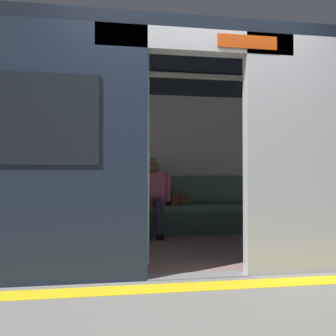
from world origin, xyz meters
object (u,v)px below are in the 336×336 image
train_car (168,124)px  bench_seat (160,212)px  grab_pole_door (148,157)px  handbag (179,199)px  person_seated (153,191)px  book (129,204)px

train_car → bench_seat: train_car is taller
train_car → bench_seat: (-0.05, -1.11, -1.20)m
grab_pole_door → bench_seat: bearing=-101.8°
handbag → grab_pole_door: bearing=70.0°
train_car → bench_seat: 1.64m
bench_seat → handbag: 0.36m
train_car → bench_seat: size_ratio=1.96×
person_seated → book: 0.43m
bench_seat → book: 0.50m
book → bench_seat: bearing=144.1°
person_seated → grab_pole_door: bearing=81.5°
bench_seat → grab_pole_door: bearing=78.2°
bench_seat → person_seated: bearing=23.6°
grab_pole_door → book: bearing=-87.4°
book → grab_pole_door: size_ratio=0.10×
train_car → grab_pole_door: 0.95m
train_car → grab_pole_door: train_car is taller
handbag → book: bearing=-2.7°
person_seated → handbag: (-0.43, -0.09, -0.14)m
bench_seat → book: size_ratio=14.84×
train_car → book: train_car is taller
person_seated → book: (0.36, -0.13, -0.21)m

